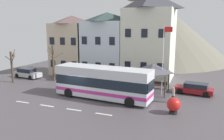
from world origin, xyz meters
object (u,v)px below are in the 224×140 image
object	(u,v)px
transit_bus	(103,83)
bus_shelter	(153,68)
harbour_buoy	(174,105)
parked_car_01	(194,88)
parked_car_02	(27,73)
public_bench	(160,85)
townhouse_00	(73,45)
pedestrian_00	(152,90)
townhouse_02	(150,36)
parked_car_00	(88,77)
pedestrian_01	(173,94)
bare_tree_02	(12,66)
flagpole	(164,56)
hilltop_castle	(148,24)
bare_tree_01	(53,62)
townhouse_01	(107,44)

from	to	relation	value
transit_bus	bus_shelter	distance (m)	6.29
bus_shelter	harbour_buoy	bearing A→B (deg)	-63.01
parked_car_01	parked_car_02	world-z (taller)	parked_car_02
bus_shelter	public_bench	world-z (taller)	bus_shelter
townhouse_00	pedestrian_00	world-z (taller)	townhouse_00
townhouse_00	bus_shelter	distance (m)	15.79
townhouse_02	harbour_buoy	size ratio (longest dim) A/B	8.43
townhouse_02	transit_bus	xyz separation A→B (m)	(-2.55, -11.20, -4.45)
parked_car_00	harbour_buoy	bearing A→B (deg)	147.94
transit_bus	pedestrian_01	size ratio (longest dim) A/B	6.53
pedestrian_00	bare_tree_02	size ratio (longest dim) A/B	0.36
parked_car_00	parked_car_02	size ratio (longest dim) A/B	0.87
townhouse_00	parked_car_02	distance (m)	8.21
parked_car_01	flagpole	xyz separation A→B (m)	(-3.41, -1.43, 3.75)
parked_car_00	flagpole	world-z (taller)	flagpole
flagpole	townhouse_02	bearing A→B (deg)	113.04
townhouse_02	hilltop_castle	distance (m)	21.49
bus_shelter	townhouse_00	bearing A→B (deg)	156.10
townhouse_00	harbour_buoy	world-z (taller)	townhouse_00
bare_tree_02	flagpole	bearing A→B (deg)	5.01
townhouse_02	bus_shelter	bearing A→B (deg)	-74.46
transit_bus	bare_tree_01	size ratio (longest dim) A/B	2.12
bus_shelter	harbour_buoy	size ratio (longest dim) A/B	2.46
transit_bus	public_bench	bearing A→B (deg)	54.47
townhouse_02	parked_car_00	distance (m)	10.64
hilltop_castle	bare_tree_02	size ratio (longest dim) A/B	8.15
transit_bus	public_bench	size ratio (longest dim) A/B	6.24
hilltop_castle	pedestrian_00	distance (m)	31.84
bare_tree_01	townhouse_01	bearing A→B (deg)	48.46
parked_car_00	public_bench	xyz separation A→B (m)	(9.87, 0.25, -0.20)
public_bench	pedestrian_00	bearing A→B (deg)	-92.53
townhouse_02	bus_shelter	size ratio (longest dim) A/B	3.43
pedestrian_01	parked_car_01	bearing A→B (deg)	64.54
pedestrian_00	transit_bus	bearing A→B (deg)	-159.19
flagpole	townhouse_00	bearing A→B (deg)	156.46
townhouse_01	transit_bus	distance (m)	12.27
parked_car_02	flagpole	bearing A→B (deg)	3.83
bus_shelter	parked_car_02	world-z (taller)	bus_shelter
parked_car_00	townhouse_02	bearing A→B (deg)	-144.39
pedestrian_01	flagpole	size ratio (longest dim) A/B	0.21
bus_shelter	transit_bus	bearing A→B (deg)	-136.36
townhouse_02	hilltop_castle	bearing A→B (deg)	103.04
townhouse_01	pedestrian_01	bearing A→B (deg)	-41.39
public_bench	flagpole	size ratio (longest dim) A/B	0.22
townhouse_02	hilltop_castle	world-z (taller)	hilltop_castle
parked_car_01	pedestrian_00	xyz separation A→B (m)	(-4.21, -3.43, 0.27)
townhouse_02	parked_car_00	bearing A→B (deg)	-143.70
townhouse_00	parked_car_02	xyz separation A→B (m)	(-4.73, -5.43, -3.95)
townhouse_02	parked_car_01	size ratio (longest dim) A/B	2.84
pedestrian_01	bare_tree_02	xyz separation A→B (m)	(-21.55, 0.84, 1.41)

